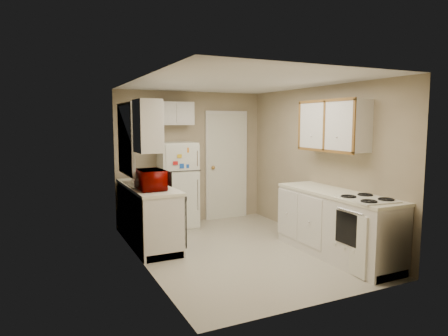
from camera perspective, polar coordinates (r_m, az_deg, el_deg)
name	(u,v)px	position (r m, az deg, el deg)	size (l,w,h in m)	color
floor	(239,250)	(5.93, 2.12, -11.61)	(3.80, 3.80, 0.00)	beige
ceiling	(239,82)	(5.66, 2.23, 12.13)	(3.80, 3.80, 0.00)	white
wall_left	(142,174)	(5.18, -11.69, -0.80)	(3.80, 3.80, 0.00)	tan
wall_right	(318,164)	(6.44, 13.28, 0.60)	(3.80, 3.80, 0.00)	tan
wall_back	(192,157)	(7.40, -4.67, 1.52)	(2.80, 2.80, 0.00)	tan
wall_front	(328,188)	(4.10, 14.58, -2.81)	(2.80, 2.80, 0.00)	tan
left_counter	(148,214)	(6.24, -10.82, -6.51)	(0.60, 1.80, 0.90)	silver
dishwasher	(179,218)	(5.76, -6.49, -7.15)	(0.03, 0.58, 0.72)	black
sink	(145,186)	(6.31, -11.25, -2.59)	(0.54, 0.74, 0.16)	gray
microwave	(151,179)	(5.73, -10.39, -1.58)	(0.29, 0.51, 0.34)	#820500
soap_bottle	(138,176)	(6.52, -12.24, -1.08)	(0.08, 0.09, 0.19)	#ECEACC
window_blinds	(127,139)	(6.18, -13.75, 4.06)	(0.10, 0.98, 1.08)	silver
upper_cabinet_left	(148,126)	(5.39, -10.84, 5.90)	(0.30, 0.45, 0.70)	silver
refrigerator	(177,185)	(7.04, -6.67, -2.44)	(0.62, 0.60, 1.50)	silver
cabinet_over_fridge	(173,113)	(7.10, -7.34, 7.73)	(0.70, 0.30, 0.40)	silver
interior_door	(226,166)	(7.66, 0.36, 0.36)	(0.86, 0.06, 2.08)	silver
right_counter	(336,224)	(5.78, 15.73, -7.72)	(0.60, 2.00, 0.90)	silver
stove	(365,240)	(5.37, 19.52, -9.65)	(0.52, 0.64, 0.77)	silver
upper_cabinet_right	(333,126)	(5.93, 15.33, 5.84)	(0.30, 1.20, 0.70)	silver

